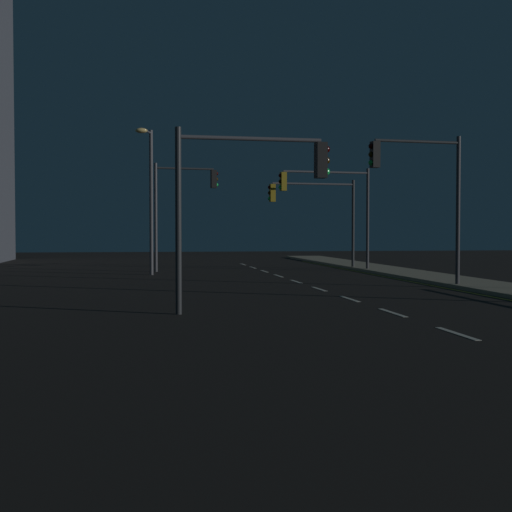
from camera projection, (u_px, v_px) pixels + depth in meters
ground_plane at (386, 311)px, 20.04m from camera, size 112.00×112.00×0.00m
lane_markings_center at (350, 299)px, 23.50m from camera, size 0.14×50.00×0.01m
lane_edge_line at (471, 293)px, 25.73m from camera, size 0.14×53.00×0.01m
traffic_light_far_left at (314, 204)px, 40.72m from camera, size 4.99×0.77×4.81m
traffic_light_far_center at (249, 183)px, 19.51m from camera, size 4.15×0.50×4.82m
traffic_light_overhead_east at (329, 196)px, 38.71m from camera, size 5.00×0.86×5.29m
traffic_light_near_right at (182, 196)px, 39.19m from camera, size 3.41×0.67×5.67m
traffic_light_mid_left at (421, 180)px, 27.58m from camera, size 3.72×0.64×5.56m
street_lamp_corner at (149, 187)px, 35.69m from camera, size 0.83×1.94×7.00m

